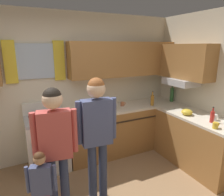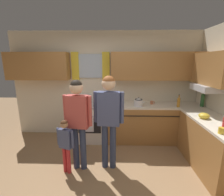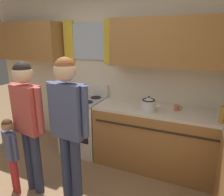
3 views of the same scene
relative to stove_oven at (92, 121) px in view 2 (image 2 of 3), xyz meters
name	(u,v)px [view 2 (image 2 of 3)]	position (x,y,z in m)	size (l,w,h in m)	color
ground_plane	(96,186)	(0.30, -1.54, -0.47)	(12.00, 12.00, 0.00)	#93704C
back_wall_unit	(106,78)	(0.33, 0.28, 1.02)	(4.60, 0.42, 2.60)	beige
kitchen_counter_run	(171,129)	(1.79, -0.40, -0.02)	(2.26, 2.05, 0.90)	#9E6B38
stove_oven	(92,121)	(0.00, 0.00, 0.00)	(0.63, 0.67, 1.10)	silver
bottle_oil_amber	(179,102)	(1.98, -0.20, 0.54)	(0.06, 0.06, 0.29)	#B27223
bottle_wine_green	(203,100)	(2.53, -0.13, 0.58)	(0.08, 0.08, 0.39)	#2D6633
cup_terracotta	(152,103)	(1.45, 0.03, 0.47)	(0.11, 0.07, 0.08)	#B76642
mug_mustard_yellow	(222,131)	(2.08, -1.52, 0.48)	(0.12, 0.08, 0.09)	gold
stovetop_kettle	(139,102)	(1.10, -0.15, 0.53)	(0.27, 0.20, 0.21)	silver
mixing_bowl	(204,116)	(2.16, -0.91, 0.48)	(0.18, 0.18, 0.10)	gold
adult_holding_child	(78,115)	(-0.05, -1.11, 0.54)	(0.49, 0.22, 1.60)	#2D3856
adult_in_plaid	(109,112)	(0.47, -1.06, 0.58)	(0.51, 0.23, 1.67)	#2D3856
small_child	(65,140)	(-0.24, -1.23, 0.14)	(0.31, 0.16, 0.97)	red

